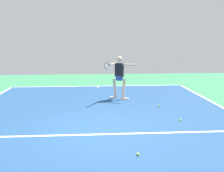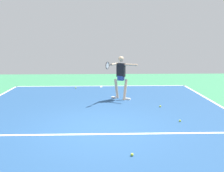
{
  "view_description": "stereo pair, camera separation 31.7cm",
  "coord_description": "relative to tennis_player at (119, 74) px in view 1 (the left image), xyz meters",
  "views": [
    {
      "loc": [
        0.16,
        6.85,
        2.5
      ],
      "look_at": [
        -0.43,
        -1.82,
        0.9
      ],
      "focal_mm": 40.63,
      "sensor_mm": 36.0,
      "label": 1
    },
    {
      "loc": [
        -0.16,
        6.86,
        2.5
      ],
      "look_at": [
        -0.43,
        -1.82,
        0.9
      ],
      "focal_mm": 40.63,
      "sensor_mm": 36.0,
      "label": 2
    }
  ],
  "objects": [
    {
      "name": "tennis_ball_near_player",
      "position": [
        -1.64,
        3.06,
        -1.03
      ],
      "size": [
        0.07,
        0.07,
        0.07
      ],
      "primitive_type": "sphere",
      "color": "#C6E53D",
      "rests_on": "ground_plane"
    },
    {
      "name": "tennis_ball_near_service_line",
      "position": [
        -1.41,
        1.33,
        -1.03
      ],
      "size": [
        0.07,
        0.07,
        0.07
      ],
      "primitive_type": "sphere",
      "color": "#CCE033",
      "rests_on": "ground_plane"
    },
    {
      "name": "tennis_player",
      "position": [
        0.0,
        0.0,
        0.0
      ],
      "size": [
        1.32,
        1.14,
        1.83
      ],
      "rotation": [
        0.0,
        0.0,
        -0.48
      ],
      "color": "beige",
      "rests_on": "ground_plane"
    },
    {
      "name": "tennis_ball_far_corner",
      "position": [
        2.17,
        -2.46,
        -1.03
      ],
      "size": [
        0.07,
        0.07,
        0.07
      ],
      "primitive_type": "sphere",
      "color": "#C6E53D",
      "rests_on": "ground_plane"
    },
    {
      "name": "court_line_baseline_near",
      "position": [
        0.85,
        -3.12,
        -1.06
      ],
      "size": [
        9.25,
        0.1,
        0.01
      ],
      "primitive_type": "cube",
      "color": "white",
      "rests_on": "ground_plane"
    },
    {
      "name": "tennis_ball_by_sideline",
      "position": [
        0.1,
        5.33,
        -1.03
      ],
      "size": [
        0.07,
        0.07,
        0.07
      ],
      "primitive_type": "sphere",
      "color": "#C6E53D",
      "rests_on": "ground_plane"
    },
    {
      "name": "court_surface",
      "position": [
        0.85,
        3.6,
        -1.06
      ],
      "size": [
        9.25,
        13.53,
        0.0
      ],
      "primitive_type": "cube",
      "color": "navy",
      "rests_on": "ground_plane"
    },
    {
      "name": "court_line_centre_mark",
      "position": [
        0.85,
        -2.92,
        -1.06
      ],
      "size": [
        0.1,
        0.3,
        0.01
      ],
      "primitive_type": "cube",
      "color": "white",
      "rests_on": "ground_plane"
    },
    {
      "name": "court_line_service",
      "position": [
        0.85,
        4.02,
        -1.06
      ],
      "size": [
        6.94,
        0.1,
        0.01
      ],
      "primitive_type": "cube",
      "color": "white",
      "rests_on": "ground_plane"
    },
    {
      "name": "ground_plane",
      "position": [
        0.85,
        3.6,
        -1.06
      ],
      "size": [
        23.08,
        23.08,
        0.0
      ],
      "primitive_type": "plane",
      "color": "#388456"
    }
  ]
}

